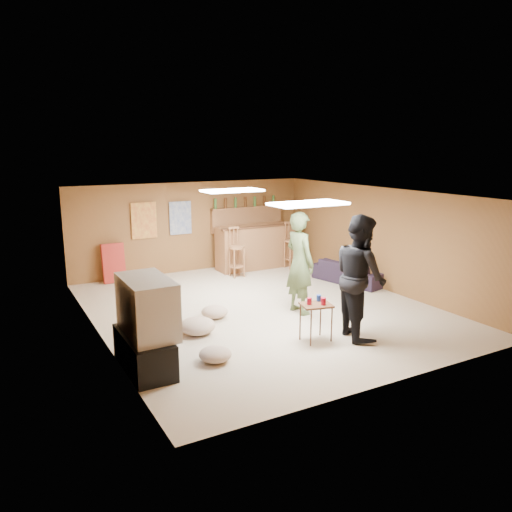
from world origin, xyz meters
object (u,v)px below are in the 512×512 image
tray_table (316,322)px  tv_body (147,306)px  person_black (360,276)px  bar_counter (255,247)px  sofa (349,272)px  person_olive (300,263)px

tray_table → tv_body: bearing=173.2°
person_black → tv_body: bearing=97.0°
bar_counter → person_black: (-0.78, -4.92, 0.46)m
tv_body → bar_counter: (4.15, 4.45, -0.35)m
bar_counter → person_black: 5.00m
bar_counter → tv_body: bearing=-133.0°
person_black → tray_table: 1.03m
person_black → tray_table: bearing=92.9°
person_black → sofa: 3.40m
person_black → sofa: bearing=-21.8°
tv_body → sofa: (5.35, 2.18, -0.65)m
tv_body → person_black: person_black is taller
sofa → tray_table: size_ratio=2.78×
tv_body → tray_table: 2.71m
sofa → tray_table: (-2.72, -2.50, 0.06)m
bar_counter → sofa: 2.58m
tv_body → person_black: size_ratio=0.55×
person_olive → tray_table: 1.55m
person_olive → person_black: size_ratio=0.94×
person_black → person_olive: bearing=22.2°
bar_counter → person_olive: 3.61m
tv_body → sofa: bearing=22.2°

